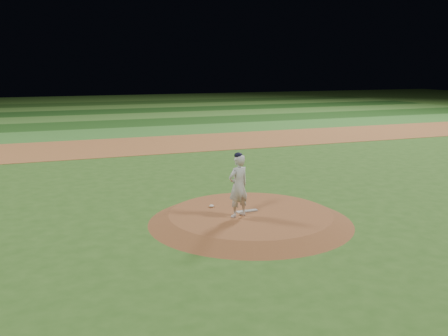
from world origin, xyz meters
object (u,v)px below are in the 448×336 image
(pitchers_mound, at_px, (250,217))
(pitching_rubber, at_px, (247,211))
(rosin_bag, at_px, (212,206))
(pitcher_on_mound, at_px, (238,185))

(pitchers_mound, height_order, pitching_rubber, pitching_rubber)
(pitching_rubber, xyz_separation_m, rosin_bag, (-0.76, 0.74, 0.02))
(pitchers_mound, xyz_separation_m, pitcher_on_mound, (-0.43, -0.19, 0.97))
(rosin_bag, relative_size, pitcher_on_mound, 0.08)
(pitching_rubber, relative_size, pitcher_on_mound, 0.35)
(pitchers_mound, height_order, pitcher_on_mound, pitcher_on_mound)
(pitching_rubber, distance_m, rosin_bag, 1.06)
(pitching_rubber, height_order, pitcher_on_mound, pitcher_on_mound)
(pitching_rubber, bearing_deg, pitcher_on_mound, -142.48)
(pitchers_mound, relative_size, rosin_bag, 42.22)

